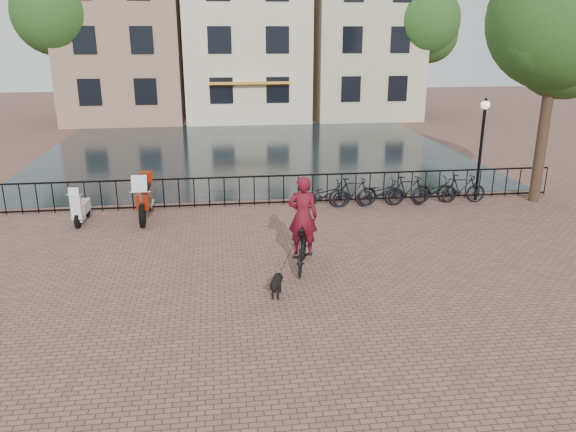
{
  "coord_description": "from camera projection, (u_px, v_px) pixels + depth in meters",
  "views": [
    {
      "loc": [
        -1.71,
        -10.21,
        5.52
      ],
      "look_at": [
        0.0,
        3.0,
        1.2
      ],
      "focal_mm": 35.0,
      "sensor_mm": 36.0,
      "label": 1
    }
  ],
  "objects": [
    {
      "name": "tree_near_right",
      "position": [
        559.0,
        19.0,
        17.71
      ],
      "size": [
        4.48,
        4.48,
        8.24
      ],
      "color": "black",
      "rests_on": "ground"
    },
    {
      "name": "parked_bike_2",
      "position": [
        380.0,
        193.0,
        18.84
      ],
      "size": [
        1.76,
        0.72,
        0.9
      ],
      "primitive_type": "imported",
      "rotation": [
        0.0,
        0.0,
        1.64
      ],
      "color": "black",
      "rests_on": "ground"
    },
    {
      "name": "dog",
      "position": [
        277.0,
        285.0,
        12.36
      ],
      "size": [
        0.44,
        0.82,
        0.53
      ],
      "rotation": [
        0.0,
        0.0,
        -0.26
      ],
      "color": "black",
      "rests_on": "ground"
    },
    {
      "name": "scooter",
      "position": [
        81.0,
        202.0,
        17.11
      ],
      "size": [
        0.46,
        1.41,
        1.3
      ],
      "rotation": [
        0.0,
        0.0,
        -0.04
      ],
      "color": "silver",
      "rests_on": "ground"
    },
    {
      "name": "motorcycle",
      "position": [
        144.0,
        193.0,
        17.45
      ],
      "size": [
        0.57,
        2.33,
        1.66
      ],
      "rotation": [
        0.0,
        0.0,
        0.01
      ],
      "color": "maroon",
      "rests_on": "ground"
    },
    {
      "name": "canal_water",
      "position": [
        251.0,
        151.0,
        27.87
      ],
      "size": [
        20.0,
        20.0,
        0.0
      ],
      "primitive_type": "plane",
      "color": "black",
      "rests_on": "ground"
    },
    {
      "name": "parked_bike_1",
      "position": [
        353.0,
        192.0,
        18.71
      ],
      "size": [
        1.69,
        0.58,
        1.0
      ],
      "primitive_type": "imported",
      "rotation": [
        0.0,
        0.0,
        1.64
      ],
      "color": "black",
      "rests_on": "ground"
    },
    {
      "name": "canal_house_mid",
      "position": [
        244.0,
        29.0,
        38.09
      ],
      "size": [
        8.0,
        9.5,
        11.8
      ],
      "color": "beige",
      "rests_on": "ground"
    },
    {
      "name": "parked_bike_0",
      "position": [
        325.0,
        195.0,
        18.61
      ],
      "size": [
        1.72,
        0.61,
        0.9
      ],
      "primitive_type": "imported",
      "rotation": [
        0.0,
        0.0,
        1.58
      ],
      "color": "black",
      "rests_on": "ground"
    },
    {
      "name": "canal_house_left",
      "position": [
        123.0,
        20.0,
        36.96
      ],
      "size": [
        7.5,
        9.0,
        12.8
      ],
      "color": "#916F54",
      "rests_on": "ground"
    },
    {
      "name": "cyclist",
      "position": [
        303.0,
        229.0,
        13.58
      ],
      "size": [
        1.02,
        2.08,
        2.74
      ],
      "rotation": [
        0.0,
        0.0,
        2.9
      ],
      "color": "black",
      "rests_on": "ground"
    },
    {
      "name": "ground",
      "position": [
        307.0,
        316.0,
        11.55
      ],
      "size": [
        100.0,
        100.0,
        0.0
      ],
      "primitive_type": "plane",
      "color": "brown",
      "rests_on": "ground"
    },
    {
      "name": "railing",
      "position": [
        269.0,
        190.0,
        18.94
      ],
      "size": [
        20.0,
        0.05,
        1.02
      ],
      "color": "black",
      "rests_on": "ground"
    },
    {
      "name": "parked_bike_4",
      "position": [
        434.0,
        191.0,
        19.07
      ],
      "size": [
        1.79,
        0.86,
        0.9
      ],
      "primitive_type": "imported",
      "rotation": [
        0.0,
        0.0,
        1.73
      ],
      "color": "black",
      "rests_on": "ground"
    },
    {
      "name": "canal_house_right",
      "position": [
        360.0,
        17.0,
        38.83
      ],
      "size": [
        7.0,
        9.0,
        13.3
      ],
      "color": "tan",
      "rests_on": "ground"
    },
    {
      "name": "parked_bike_3",
      "position": [
        408.0,
        190.0,
        18.94
      ],
      "size": [
        1.7,
        0.62,
        1.0
      ],
      "primitive_type": "imported",
      "rotation": [
        0.0,
        0.0,
        1.66
      ],
      "color": "black",
      "rests_on": "ground"
    },
    {
      "name": "parked_bike_5",
      "position": [
        461.0,
        189.0,
        19.17
      ],
      "size": [
        1.7,
        0.62,
        1.0
      ],
      "primitive_type": "imported",
      "rotation": [
        0.0,
        0.0,
        1.48
      ],
      "color": "black",
      "rests_on": "ground"
    },
    {
      "name": "lamp_post",
      "position": [
        482.0,
        132.0,
        18.86
      ],
      "size": [
        0.3,
        0.3,
        3.45
      ],
      "color": "black",
      "rests_on": "ground"
    },
    {
      "name": "tree_far_right",
      "position": [
        423.0,
        21.0,
        36.52
      ],
      "size": [
        4.76,
        4.76,
        8.76
      ],
      "color": "black",
      "rests_on": "ground"
    },
    {
      "name": "tree_far_left",
      "position": [
        55.0,
        13.0,
        33.6
      ],
      "size": [
        5.04,
        5.04,
        9.27
      ],
      "color": "black",
      "rests_on": "ground"
    }
  ]
}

